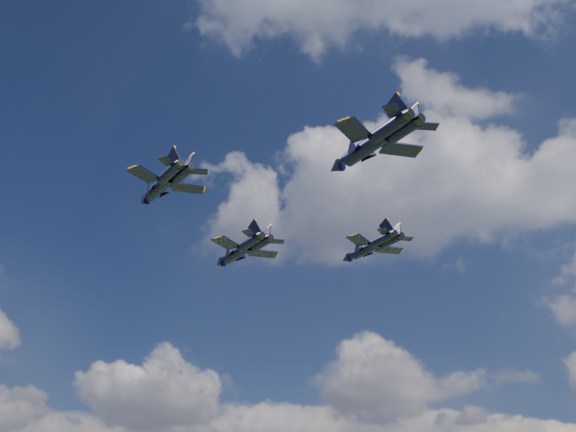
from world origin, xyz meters
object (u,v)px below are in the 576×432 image
at_px(jet_lead, 236,253).
at_px(jet_left, 159,188).
at_px(jet_slot, 363,149).
at_px(jet_right, 365,249).

bearing_deg(jet_lead, jet_left, -143.49).
distance_m(jet_left, jet_slot, 27.57).
bearing_deg(jet_right, jet_slot, -131.39).
height_order(jet_lead, jet_right, jet_lead).
height_order(jet_right, jet_slot, jet_slot).
relative_size(jet_lead, jet_right, 1.16).
xyz_separation_m(jet_left, jet_right, (20.79, 29.28, 0.15)).
relative_size(jet_lead, jet_slot, 0.94).
bearing_deg(jet_lead, jet_slot, -97.07).
distance_m(jet_right, jet_slot, 26.42).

